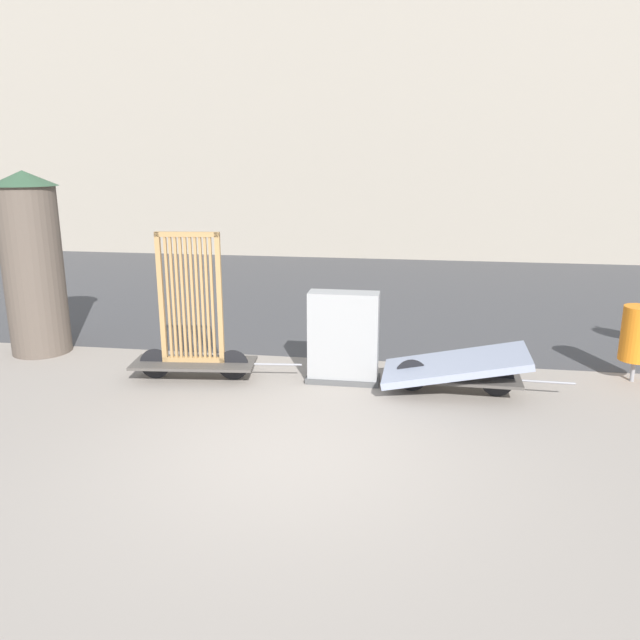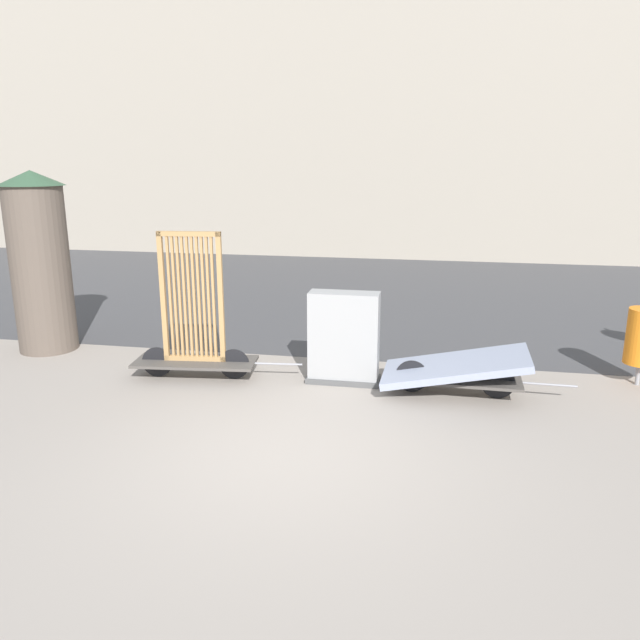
% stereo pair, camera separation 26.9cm
% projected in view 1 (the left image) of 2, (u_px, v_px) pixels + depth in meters
% --- Properties ---
extents(ground_plane, '(60.00, 60.00, 0.00)m').
position_uv_depth(ground_plane, '(290.00, 455.00, 6.88)').
color(ground_plane, gray).
extents(road_strip, '(56.00, 10.19, 0.01)m').
position_uv_depth(road_strip, '(360.00, 292.00, 15.01)').
color(road_strip, '#424244').
rests_on(road_strip, ground_plane).
extents(building_facade, '(48.00, 4.00, 11.66)m').
position_uv_depth(building_facade, '(383.00, 72.00, 20.29)').
color(building_facade, '#9E9384').
rests_on(building_facade, ground_plane).
extents(bike_cart_with_bedframe, '(2.51, 0.85, 2.17)m').
position_uv_depth(bike_cart_with_bedframe, '(193.00, 332.00, 9.05)').
color(bike_cart_with_bedframe, '#4C4742').
rests_on(bike_cart_with_bedframe, ground_plane).
extents(bike_cart_with_mattress, '(2.59, 1.11, 0.66)m').
position_uv_depth(bike_cart_with_mattress, '(455.00, 368.00, 8.58)').
color(bike_cart_with_mattress, '#4C4742').
rests_on(bike_cart_with_mattress, ground_plane).
extents(utility_cabinet, '(1.06, 0.42, 1.34)m').
position_uv_depth(utility_cabinet, '(343.00, 341.00, 8.97)').
color(utility_cabinet, '#4C4C4C').
rests_on(utility_cabinet, ground_plane).
extents(trash_bin, '(0.46, 0.46, 1.12)m').
position_uv_depth(trash_bin, '(638.00, 334.00, 8.96)').
color(trash_bin, gray).
rests_on(trash_bin, ground_plane).
extents(advertising_column, '(1.06, 1.06, 2.98)m').
position_uv_depth(advertising_column, '(33.00, 263.00, 10.13)').
color(advertising_column, brown).
rests_on(advertising_column, ground_plane).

